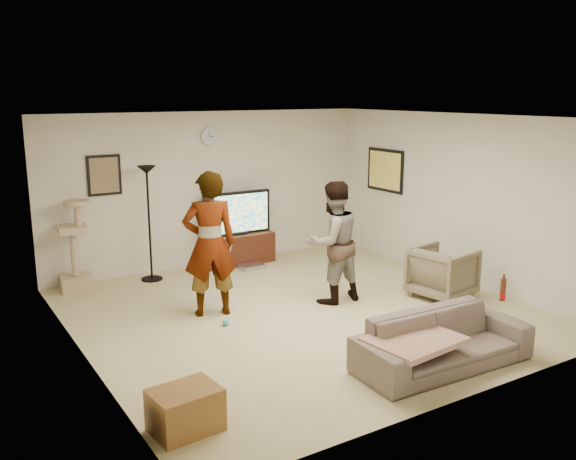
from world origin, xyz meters
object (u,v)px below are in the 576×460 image
tv_stand (238,249)px  cat_tree (73,245)px  tv (237,213)px  armchair (443,273)px  beer_bottle (503,290)px  person_left (210,244)px  person_right (333,242)px  floor_lamp (149,224)px  sofa (443,341)px  side_table (185,410)px

tv_stand → cat_tree: (-2.63, -0.02, 0.41)m
tv → armchair: tv is taller
tv → beer_bottle: 4.73m
person_left → person_right: size_ratio=1.12×
floor_lamp → person_right: size_ratio=1.05×
floor_lamp → person_right: (1.76, -2.24, -0.04)m
person_left → person_right: bearing=-178.4°
person_left → floor_lamp: bearing=-69.3°
sofa → armchair: bearing=46.5°
person_right → person_left: bearing=-15.7°
armchair → floor_lamp: bearing=37.6°
tv → side_table: (-2.76, -4.40, -0.67)m
tv → person_right: (0.22, -2.37, -0.03)m
tv_stand → sofa: bearing=-90.0°
beer_bottle → person_right: bearing=106.1°
tv_stand → side_table: size_ratio=2.14×
sofa → side_table: bearing=176.9°
cat_tree → tv: bearing=0.4°
armchair → tv: bearing=18.4°
tv → floor_lamp: 1.54m
person_right → sofa: 2.35m
sofa → person_left: bearing=119.2°
floor_lamp → person_left: person_left is taller
tv_stand → cat_tree: cat_tree is taller
tv → person_left: 2.40m
floor_lamp → sofa: bearing=-71.3°
sofa → side_table: (-2.76, 0.25, -0.09)m
beer_bottle → side_table: 3.69m
floor_lamp → sofa: 4.81m
person_left → sofa: 3.09m
beer_bottle → side_table: (-3.64, 0.25, -0.50)m
floor_lamp → side_table: floor_lamp is taller
person_right → beer_bottle: person_right is taller
person_right → armchair: bearing=153.4°
sofa → side_table: sofa is taller
armchair → side_table: bearing=97.4°
person_right → beer_bottle: (0.66, -2.27, -0.14)m
side_table → person_left: bearing=60.6°
cat_tree → tv_stand: bearing=0.4°
cat_tree → beer_bottle: 5.81m
tv → beer_bottle: size_ratio=4.77×
tv_stand → person_right: bearing=-84.6°
cat_tree → floor_lamp: bearing=-5.8°
tv → cat_tree: size_ratio=0.90×
person_right → beer_bottle: size_ratio=6.62×
armchair → cat_tree: bearing=44.8°
floor_lamp → tv_stand: bearing=4.8°
floor_lamp → cat_tree: floor_lamp is taller
floor_lamp → side_table: 4.49m
tv_stand → side_table: bearing=-122.1°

